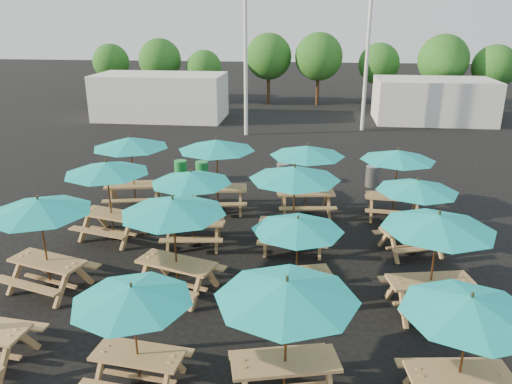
# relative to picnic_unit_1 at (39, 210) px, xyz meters

# --- Properties ---
(ground) EXTENTS (120.00, 120.00, 0.00)m
(ground) POSITION_rel_picnic_unit_1_xyz_m (4.48, 2.99, -2.06)
(ground) COLOR black
(ground) RESTS_ON ground
(picnic_unit_1) EXTENTS (2.98, 2.98, 2.35)m
(picnic_unit_1) POSITION_rel_picnic_unit_1_xyz_m (0.00, 0.00, 0.00)
(picnic_unit_1) COLOR #A27448
(picnic_unit_1) RESTS_ON ground
(picnic_unit_2) EXTENTS (2.96, 2.96, 2.38)m
(picnic_unit_2) POSITION_rel_picnic_unit_1_xyz_m (0.38, 3.01, 0.02)
(picnic_unit_2) COLOR #A27448
(picnic_unit_2) RESTS_ON ground
(picnic_unit_3) EXTENTS (2.99, 2.99, 2.48)m
(picnic_unit_3) POSITION_rel_picnic_unit_1_xyz_m (0.15, 5.59, 0.11)
(picnic_unit_3) COLOR #A27448
(picnic_unit_3) RESTS_ON ground
(picnic_unit_4) EXTENTS (2.31, 2.31, 2.04)m
(picnic_unit_4) POSITION_rel_picnic_unit_1_xyz_m (3.26, -3.00, -0.27)
(picnic_unit_4) COLOR #A27448
(picnic_unit_4) RESTS_ON ground
(picnic_unit_5) EXTENTS (3.05, 3.05, 2.39)m
(picnic_unit_5) POSITION_rel_picnic_unit_1_xyz_m (3.08, 0.25, 0.03)
(picnic_unit_5) COLOR #A27448
(picnic_unit_5) RESTS_ON ground
(picnic_unit_6) EXTENTS (2.54, 2.54, 2.23)m
(picnic_unit_6) POSITION_rel_picnic_unit_1_xyz_m (2.87, 2.82, -0.11)
(picnic_unit_6) COLOR #A27448
(picnic_unit_6) RESTS_ON ground
(picnic_unit_7) EXTENTS (2.88, 2.88, 2.48)m
(picnic_unit_7) POSITION_rel_picnic_unit_1_xyz_m (3.06, 5.57, 0.12)
(picnic_unit_7) COLOR #A27448
(picnic_unit_7) RESTS_ON ground
(picnic_unit_8) EXTENTS (2.88, 2.88, 2.33)m
(picnic_unit_8) POSITION_rel_picnic_unit_1_xyz_m (5.84, -3.00, -0.02)
(picnic_unit_8) COLOR #A27448
(picnic_unit_8) RESTS_ON ground
(picnic_unit_9) EXTENTS (2.58, 2.58, 2.04)m
(picnic_unit_9) POSITION_rel_picnic_unit_1_xyz_m (5.91, 0.27, -0.27)
(picnic_unit_9) COLOR #A27448
(picnic_unit_9) RESTS_ON ground
(picnic_unit_10) EXTENTS (2.53, 2.53, 2.45)m
(picnic_unit_10) POSITION_rel_picnic_unit_1_xyz_m (5.72, 2.89, 0.08)
(picnic_unit_10) COLOR #A27448
(picnic_unit_10) RESTS_ON ground
(picnic_unit_11) EXTENTS (2.72, 2.72, 2.37)m
(picnic_unit_11) POSITION_rel_picnic_unit_1_xyz_m (6.01, 5.58, 0.01)
(picnic_unit_11) COLOR #A27448
(picnic_unit_11) RESTS_ON ground
(picnic_unit_12) EXTENTS (2.48, 2.48, 2.17)m
(picnic_unit_12) POSITION_rel_picnic_unit_1_xyz_m (8.71, -2.90, -0.16)
(picnic_unit_12) COLOR #A27448
(picnic_unit_12) RESTS_ON ground
(picnic_unit_13) EXTENTS (2.84, 2.84, 2.36)m
(picnic_unit_13) POSITION_rel_picnic_unit_1_xyz_m (8.86, 0.08, 0.00)
(picnic_unit_13) COLOR #A27448
(picnic_unit_13) RESTS_ON ground
(picnic_unit_14) EXTENTS (2.78, 2.78, 2.15)m
(picnic_unit_14) POSITION_rel_picnic_unit_1_xyz_m (8.98, 3.02, -0.18)
(picnic_unit_14) COLOR #A27448
(picnic_unit_14) RESTS_ON ground
(picnic_unit_15) EXTENTS (2.53, 2.53, 2.31)m
(picnic_unit_15) POSITION_rel_picnic_unit_1_xyz_m (8.85, 5.57, -0.04)
(picnic_unit_15) COLOR #A27448
(picnic_unit_15) RESTS_ON ground
(waste_bin_0) EXTENTS (0.50, 0.50, 0.81)m
(waste_bin_0) POSITION_rel_picnic_unit_1_xyz_m (0.96, 8.66, -1.66)
(waste_bin_0) COLOR #188536
(waste_bin_0) RESTS_ON ground
(waste_bin_1) EXTENTS (0.50, 0.50, 0.81)m
(waste_bin_1) POSITION_rel_picnic_unit_1_xyz_m (1.84, 8.61, -1.66)
(waste_bin_1) COLOR #188536
(waste_bin_1) RESTS_ON ground
(waste_bin_2) EXTENTS (0.50, 0.50, 0.81)m
(waste_bin_2) POSITION_rel_picnic_unit_1_xyz_m (5.05, 8.73, -1.66)
(waste_bin_2) COLOR gray
(waste_bin_2) RESTS_ON ground
(waste_bin_3) EXTENTS (0.50, 0.50, 0.81)m
(waste_bin_3) POSITION_rel_picnic_unit_1_xyz_m (8.50, 8.75, -1.66)
(waste_bin_3) COLOR gray
(waste_bin_3) RESTS_ON ground
(mast_0) EXTENTS (0.20, 0.20, 12.00)m
(mast_0) POSITION_rel_picnic_unit_1_xyz_m (2.48, 16.99, 3.94)
(mast_0) COLOR silver
(mast_0) RESTS_ON ground
(mast_1) EXTENTS (0.20, 0.20, 12.00)m
(mast_1) POSITION_rel_picnic_unit_1_xyz_m (8.98, 18.99, 3.94)
(mast_1) COLOR silver
(mast_1) RESTS_ON ground
(event_tent_0) EXTENTS (8.00, 4.00, 2.80)m
(event_tent_0) POSITION_rel_picnic_unit_1_xyz_m (-3.52, 20.99, -0.66)
(event_tent_0) COLOR silver
(event_tent_0) RESTS_ON ground
(event_tent_1) EXTENTS (7.00, 4.00, 2.60)m
(event_tent_1) POSITION_rel_picnic_unit_1_xyz_m (13.48, 21.99, -0.76)
(event_tent_1) COLOR silver
(event_tent_1) RESTS_ON ground
(tree_0) EXTENTS (2.80, 2.80, 4.24)m
(tree_0) POSITION_rel_picnic_unit_1_xyz_m (-9.59, 28.24, 0.77)
(tree_0) COLOR #382314
(tree_0) RESTS_ON ground
(tree_1) EXTENTS (3.11, 3.11, 4.72)m
(tree_1) POSITION_rel_picnic_unit_1_xyz_m (-5.26, 26.89, 1.09)
(tree_1) COLOR #382314
(tree_1) RESTS_ON ground
(tree_2) EXTENTS (2.59, 2.59, 3.93)m
(tree_2) POSITION_rel_picnic_unit_1_xyz_m (-1.91, 26.64, 0.56)
(tree_2) COLOR #382314
(tree_2) RESTS_ON ground
(tree_3) EXTENTS (3.36, 3.36, 5.09)m
(tree_3) POSITION_rel_picnic_unit_1_xyz_m (2.73, 27.70, 1.34)
(tree_3) COLOR #382314
(tree_3) RESTS_ON ground
(tree_4) EXTENTS (3.41, 3.41, 5.17)m
(tree_4) POSITION_rel_picnic_unit_1_xyz_m (6.38, 27.25, 1.40)
(tree_4) COLOR #382314
(tree_4) RESTS_ON ground
(tree_5) EXTENTS (2.94, 2.94, 4.45)m
(tree_5) POSITION_rel_picnic_unit_1_xyz_m (10.70, 27.66, 0.91)
(tree_5) COLOR #382314
(tree_5) RESTS_ON ground
(tree_6) EXTENTS (3.38, 3.38, 5.13)m
(tree_6) POSITION_rel_picnic_unit_1_xyz_m (14.71, 25.88, 1.36)
(tree_6) COLOR #382314
(tree_6) RESTS_ON ground
(tree_7) EXTENTS (2.95, 2.95, 4.48)m
(tree_7) POSITION_rel_picnic_unit_1_xyz_m (18.11, 25.91, 0.93)
(tree_7) COLOR #382314
(tree_7) RESTS_ON ground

